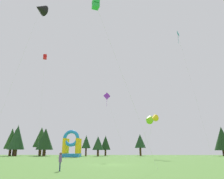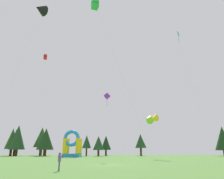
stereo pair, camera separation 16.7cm
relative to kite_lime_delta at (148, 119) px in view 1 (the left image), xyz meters
name	(u,v)px [view 1 (the left image)]	position (x,y,z in m)	size (l,w,h in m)	color
ground_plane	(109,165)	(-7.80, -21.15, -8.63)	(120.00, 120.00, 0.00)	#548438
kite_lime_delta	(148,119)	(0.00, 0.00, 0.00)	(2.84, 2.64, 9.66)	#8CD826
kite_yellow_delta	(154,118)	(0.76, -3.96, -0.31)	(3.38, 3.05, 9.21)	yellow
kite_red_box	(45,57)	(-25.73, 0.39, 16.34)	(2.00, 5.40, 25.62)	red
kite_black_delta	(40,9)	(-18.69, -21.36, 14.51)	(9.91, 6.27, 24.14)	black
kite_teal_diamond	(178,35)	(5.52, -10.31, 15.64)	(4.93, 1.58, 25.07)	#0C7F7A
kite_purple_diamond	(107,97)	(-9.03, -8.20, 3.41)	(4.37, 2.10, 12.66)	purple
kite_green_box	(96,5)	(-8.77, -30.26, 8.13)	(6.50, 3.07, 17.30)	green
person_midfield	(60,160)	(-11.61, -30.13, -7.70)	(0.34, 0.34, 1.58)	navy
inflatable_yellow_castle	(72,146)	(-19.75, 9.91, -5.86)	(4.63, 4.02, 7.10)	#268CD8
tree_row_0	(12,139)	(-42.82, 21.85, -3.11)	(4.33, 4.33, 8.94)	#4C331E
tree_row_1	(15,139)	(-42.10, 22.83, -3.07)	(4.24, 4.24, 8.84)	#4C331E
tree_row_2	(17,137)	(-40.25, 20.32, -2.78)	(5.16, 5.16, 9.81)	#4C331E
tree_row_3	(41,137)	(-33.94, 24.84, -2.52)	(5.21, 5.21, 9.57)	#4C331E
tree_row_4	(45,139)	(-30.46, 19.10, -3.40)	(5.38, 5.38, 8.62)	#4C331E
tree_row_5	(86,142)	(-17.61, 21.09, -4.26)	(2.92, 2.92, 6.47)	#4C331E
tree_row_6	(98,143)	(-13.63, 20.03, -4.68)	(3.56, 3.56, 6.14)	#4C331E
tree_row_7	(106,143)	(-11.60, 24.81, -4.42)	(3.39, 3.39, 6.62)	#4C331E
tree_row_8	(140,141)	(0.08, 24.60, -3.88)	(3.72, 3.72, 7.09)	#4C331E
tree_row_9	(222,138)	(26.68, 23.09, -3.15)	(5.54, 5.54, 9.28)	#4C331E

